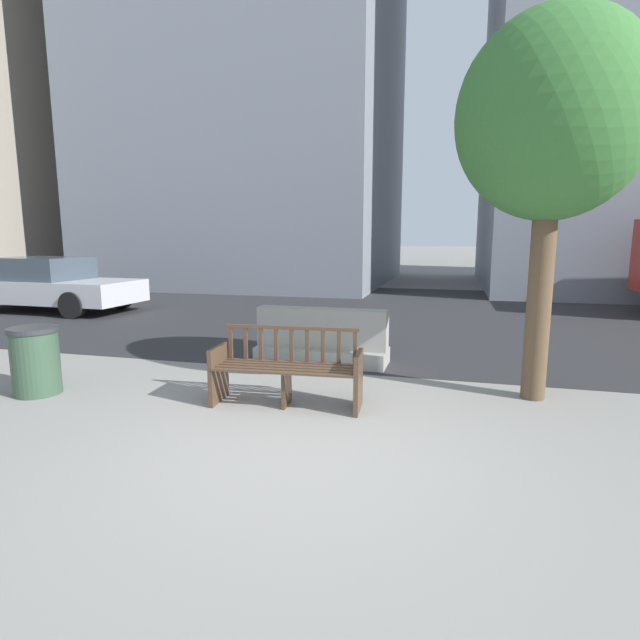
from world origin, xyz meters
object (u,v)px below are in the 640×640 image
at_px(car_sedan_mid, 49,285).
at_px(street_tree, 552,120).
at_px(street_bench, 287,371).
at_px(jersey_barrier_centre, 322,341).
at_px(trash_bin, 35,360).

bearing_deg(car_sedan_mid, street_tree, -21.90).
distance_m(street_bench, street_tree, 4.04).
distance_m(street_bench, car_sedan_mid, 9.89).
relative_size(jersey_barrier_centre, car_sedan_mid, 0.43).
xyz_separation_m(street_bench, street_tree, (2.77, 0.98, 2.77)).
bearing_deg(street_bench, jersey_barrier_centre, 92.97).
distance_m(jersey_barrier_centre, car_sedan_mid, 8.86).
relative_size(street_tree, trash_bin, 5.21).
xyz_separation_m(street_bench, car_sedan_mid, (-8.27, 5.42, 0.28)).
distance_m(street_tree, car_sedan_mid, 12.15).
xyz_separation_m(street_tree, car_sedan_mid, (-11.04, 4.44, -2.49)).
height_order(street_bench, street_tree, street_tree).
relative_size(street_tree, car_sedan_mid, 0.93).
relative_size(street_bench, street_tree, 0.40).
bearing_deg(car_sedan_mid, jersey_barrier_centre, -22.79).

